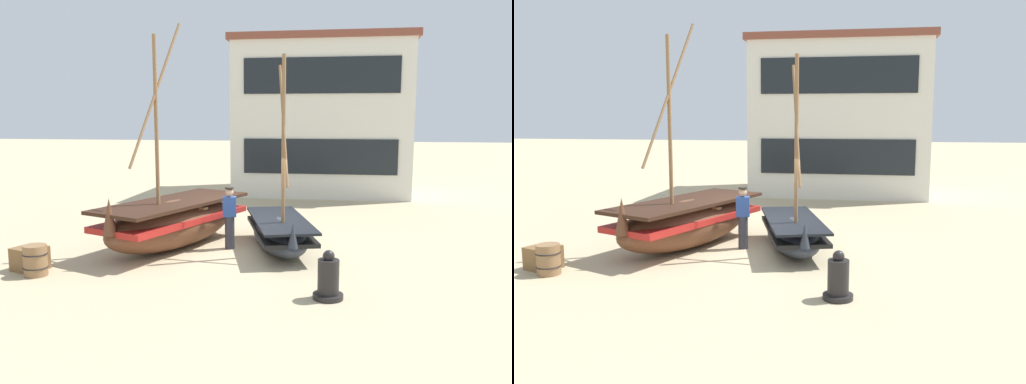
% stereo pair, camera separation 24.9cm
% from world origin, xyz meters
% --- Properties ---
extents(ground_plane, '(120.00, 120.00, 0.00)m').
position_xyz_m(ground_plane, '(0.00, 0.00, 0.00)').
color(ground_plane, tan).
extents(fishing_boat_near_left, '(3.45, 5.13, 5.99)m').
position_xyz_m(fishing_boat_near_left, '(-2.10, -0.19, 0.71)').
color(fishing_boat_near_left, brown).
rests_on(fishing_boat_near_left, ground).
extents(fishing_boat_centre_large, '(2.35, 4.07, 5.08)m').
position_xyz_m(fishing_boat_centre_large, '(0.81, -0.05, 0.49)').
color(fishing_boat_centre_large, '#2D333D').
rests_on(fishing_boat_centre_large, ground).
extents(fisherman_by_hull, '(0.39, 0.28, 1.68)m').
position_xyz_m(fisherman_by_hull, '(-0.54, -0.11, 0.83)').
color(fisherman_by_hull, '#33333D').
rests_on(fisherman_by_hull, ground).
extents(capstan_winch, '(0.60, 0.60, 0.98)m').
position_xyz_m(capstan_winch, '(2.17, -3.68, 0.39)').
color(capstan_winch, black).
rests_on(capstan_winch, ground).
extents(wooden_barrel, '(0.56, 0.56, 0.70)m').
position_xyz_m(wooden_barrel, '(-4.36, -3.18, 0.35)').
color(wooden_barrel, olive).
rests_on(wooden_barrel, ground).
extents(cargo_crate, '(0.83, 0.83, 0.54)m').
position_xyz_m(cargo_crate, '(-4.75, -2.78, 0.27)').
color(cargo_crate, brown).
rests_on(cargo_crate, ground).
extents(harbor_building_main, '(7.99, 5.29, 7.02)m').
position_xyz_m(harbor_building_main, '(1.52, 11.15, 3.52)').
color(harbor_building_main, silver).
rests_on(harbor_building_main, ground).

